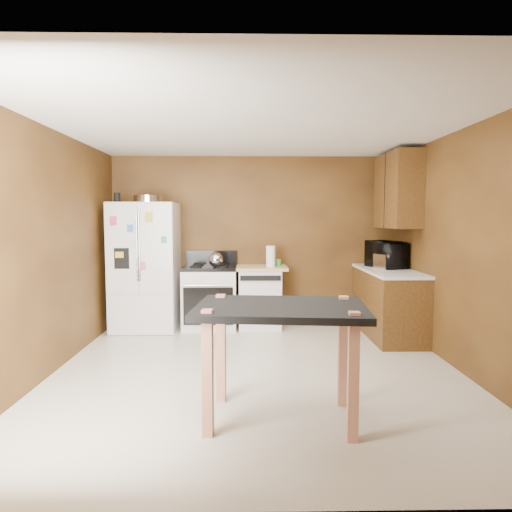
{
  "coord_description": "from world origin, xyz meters",
  "views": [
    {
      "loc": [
        -0.11,
        -4.59,
        1.59
      ],
      "look_at": [
        0.0,
        0.85,
        1.13
      ],
      "focal_mm": 32.0,
      "sensor_mm": 36.0,
      "label": 1
    }
  ],
  "objects_px": {
    "toaster": "(384,261)",
    "island": "(281,322)",
    "paper_towel": "(271,257)",
    "pen_cup": "(117,198)",
    "kettle": "(216,260)",
    "green_canister": "(278,263)",
    "refrigerator": "(145,267)",
    "dishwasher": "(260,296)",
    "roasting_pan": "(148,199)",
    "gas_range": "(210,296)",
    "microwave": "(386,256)"
  },
  "relations": [
    {
      "from": "toaster",
      "to": "island",
      "type": "bearing_deg",
      "value": -141.71
    },
    {
      "from": "paper_towel",
      "to": "island",
      "type": "distance_m",
      "value": 2.97
    },
    {
      "from": "pen_cup",
      "to": "toaster",
      "type": "bearing_deg",
      "value": -3.44
    },
    {
      "from": "kettle",
      "to": "green_canister",
      "type": "bearing_deg",
      "value": 12.18
    },
    {
      "from": "green_canister",
      "to": "island",
      "type": "bearing_deg",
      "value": -93.49
    },
    {
      "from": "kettle",
      "to": "refrigerator",
      "type": "distance_m",
      "value": 1.02
    },
    {
      "from": "dishwasher",
      "to": "kettle",
      "type": "bearing_deg",
      "value": -164.25
    },
    {
      "from": "pen_cup",
      "to": "island",
      "type": "bearing_deg",
      "value": -54.31
    },
    {
      "from": "island",
      "to": "pen_cup",
      "type": "bearing_deg",
      "value": 125.69
    },
    {
      "from": "dishwasher",
      "to": "paper_towel",
      "type": "bearing_deg",
      "value": -34.49
    },
    {
      "from": "roasting_pan",
      "to": "paper_towel",
      "type": "relative_size",
      "value": 1.33
    },
    {
      "from": "pen_cup",
      "to": "dishwasher",
      "type": "distance_m",
      "value": 2.43
    },
    {
      "from": "roasting_pan",
      "to": "pen_cup",
      "type": "height_order",
      "value": "pen_cup"
    },
    {
      "from": "island",
      "to": "refrigerator",
      "type": "bearing_deg",
      "value": 119.87
    },
    {
      "from": "gas_range",
      "to": "paper_towel",
      "type": "bearing_deg",
      "value": -5.18
    },
    {
      "from": "refrigerator",
      "to": "pen_cup",
      "type": "bearing_deg",
      "value": -160.16
    },
    {
      "from": "green_canister",
      "to": "gas_range",
      "type": "distance_m",
      "value": 1.09
    },
    {
      "from": "gas_range",
      "to": "island",
      "type": "height_order",
      "value": "gas_range"
    },
    {
      "from": "refrigerator",
      "to": "green_canister",
      "type": "bearing_deg",
      "value": 3.04
    },
    {
      "from": "paper_towel",
      "to": "island",
      "type": "bearing_deg",
      "value": -91.44
    },
    {
      "from": "pen_cup",
      "to": "kettle",
      "type": "height_order",
      "value": "pen_cup"
    },
    {
      "from": "roasting_pan",
      "to": "paper_towel",
      "type": "bearing_deg",
      "value": 0.2
    },
    {
      "from": "pen_cup",
      "to": "paper_towel",
      "type": "xyz_separation_m",
      "value": [
        2.12,
        0.1,
        -0.83
      ]
    },
    {
      "from": "refrigerator",
      "to": "dishwasher",
      "type": "bearing_deg",
      "value": 2.99
    },
    {
      "from": "refrigerator",
      "to": "gas_range",
      "type": "relative_size",
      "value": 1.64
    },
    {
      "from": "roasting_pan",
      "to": "toaster",
      "type": "bearing_deg",
      "value": -5.6
    },
    {
      "from": "pen_cup",
      "to": "paper_towel",
      "type": "bearing_deg",
      "value": 2.81
    },
    {
      "from": "paper_towel",
      "to": "green_canister",
      "type": "relative_size",
      "value": 3.08
    },
    {
      "from": "refrigerator",
      "to": "dishwasher",
      "type": "xyz_separation_m",
      "value": [
        1.63,
        0.09,
        -0.45
      ]
    },
    {
      "from": "toaster",
      "to": "island",
      "type": "xyz_separation_m",
      "value": [
        -1.6,
        -2.63,
        -0.22
      ]
    },
    {
      "from": "kettle",
      "to": "microwave",
      "type": "relative_size",
      "value": 0.34
    },
    {
      "from": "paper_towel",
      "to": "dishwasher",
      "type": "relative_size",
      "value": 0.34
    },
    {
      "from": "island",
      "to": "green_canister",
      "type": "bearing_deg",
      "value": 86.51
    },
    {
      "from": "roasting_pan",
      "to": "pen_cup",
      "type": "xyz_separation_m",
      "value": [
        -0.41,
        -0.1,
        0.02
      ]
    },
    {
      "from": "green_canister",
      "to": "toaster",
      "type": "height_order",
      "value": "toaster"
    },
    {
      "from": "roasting_pan",
      "to": "paper_towel",
      "type": "xyz_separation_m",
      "value": [
        1.71,
        0.01,
        -0.81
      ]
    },
    {
      "from": "gas_range",
      "to": "microwave",
      "type": "bearing_deg",
      "value": -5.88
    },
    {
      "from": "roasting_pan",
      "to": "kettle",
      "type": "height_order",
      "value": "roasting_pan"
    },
    {
      "from": "green_canister",
      "to": "refrigerator",
      "type": "distance_m",
      "value": 1.9
    },
    {
      "from": "paper_towel",
      "to": "dishwasher",
      "type": "bearing_deg",
      "value": 145.51
    },
    {
      "from": "kettle",
      "to": "paper_towel",
      "type": "relative_size",
      "value": 0.69
    },
    {
      "from": "pen_cup",
      "to": "toaster",
      "type": "xyz_separation_m",
      "value": [
        3.65,
        -0.22,
        -0.87
      ]
    },
    {
      "from": "pen_cup",
      "to": "gas_range",
      "type": "distance_m",
      "value": 1.89
    },
    {
      "from": "microwave",
      "to": "pen_cup",
      "type": "bearing_deg",
      "value": 72.24
    },
    {
      "from": "pen_cup",
      "to": "toaster",
      "type": "relative_size",
      "value": 0.49
    },
    {
      "from": "kettle",
      "to": "refrigerator",
      "type": "height_order",
      "value": "refrigerator"
    },
    {
      "from": "toaster",
      "to": "refrigerator",
      "type": "xyz_separation_m",
      "value": [
        -3.31,
        0.34,
        -0.1
      ]
    },
    {
      "from": "kettle",
      "to": "green_canister",
      "type": "distance_m",
      "value": 0.91
    },
    {
      "from": "roasting_pan",
      "to": "microwave",
      "type": "xyz_separation_m",
      "value": [
        3.31,
        -0.17,
        -0.78
      ]
    },
    {
      "from": "roasting_pan",
      "to": "green_canister",
      "type": "xyz_separation_m",
      "value": [
        1.83,
        0.12,
        -0.91
      ]
    }
  ]
}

